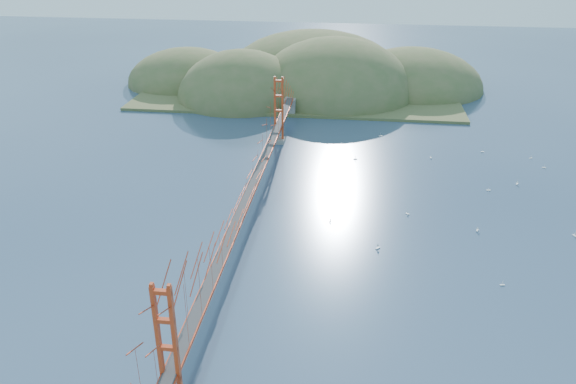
# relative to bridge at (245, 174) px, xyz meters

# --- Properties ---
(ground) EXTENTS (320.00, 320.00, 0.00)m
(ground) POSITION_rel_bridge_xyz_m (0.00, -0.18, -7.01)
(ground) COLOR #2F435E
(ground) RESTS_ON ground
(bridge) EXTENTS (2.20, 94.40, 12.00)m
(bridge) POSITION_rel_bridge_xyz_m (0.00, 0.00, 0.00)
(bridge) COLOR gray
(bridge) RESTS_ON ground
(far_headlands) EXTENTS (84.00, 58.00, 25.00)m
(far_headlands) POSITION_rel_bridge_xyz_m (2.21, 68.33, -7.01)
(far_headlands) COLOR brown
(far_headlands) RESTS_ON ground
(sailboat_2) EXTENTS (0.52, 0.44, 0.60)m
(sailboat_2) POSITION_rel_bridge_xyz_m (29.87, -9.87, -6.87)
(sailboat_2) COLOR white
(sailboat_2) RESTS_ON ground
(sailboat_4) EXTENTS (0.58, 0.61, 0.68)m
(sailboat_4) POSITION_rel_bridge_xyz_m (29.25, 1.89, -6.86)
(sailboat_4) COLOR white
(sailboat_4) RESTS_ON ground
(sailboat_16) EXTENTS (0.59, 0.59, 0.62)m
(sailboat_16) POSITION_rel_bridge_xyz_m (20.80, 5.32, -6.87)
(sailboat_16) COLOR white
(sailboat_16) RESTS_ON ground
(sailboat_17) EXTENTS (0.58, 0.53, 0.65)m
(sailboat_17) POSITION_rel_bridge_xyz_m (43.23, 23.82, -6.86)
(sailboat_17) COLOR white
(sailboat_17) RESTS_ON ground
(sailboat_8) EXTENTS (0.56, 0.56, 0.61)m
(sailboat_8) POSITION_rel_bridge_xyz_m (42.15, 27.66, -6.87)
(sailboat_8) COLOR white
(sailboat_8) RESTS_ON ground
(sailboat_0) EXTENTS (0.50, 0.52, 0.59)m
(sailboat_0) POSITION_rel_bridge_xyz_m (10.72, 2.03, -6.87)
(sailboat_0) COLOR white
(sailboat_0) RESTS_ON ground
(sailboat_7) EXTENTS (0.59, 0.55, 0.67)m
(sailboat_7) POSITION_rel_bridge_xyz_m (34.77, 29.52, -6.86)
(sailboat_7) COLOR white
(sailboat_7) RESTS_ON ground
(sailboat_3) EXTENTS (0.65, 0.62, 0.73)m
(sailboat_3) POSITION_rel_bridge_xyz_m (13.51, 23.64, -6.85)
(sailboat_3) COLOR white
(sailboat_3) RESTS_ON ground
(sailboat_5) EXTENTS (0.65, 0.66, 0.74)m
(sailboat_5) POSITION_rel_bridge_xyz_m (40.99, 2.07, -6.85)
(sailboat_5) COLOR white
(sailboat_5) RESTS_ON ground
(sailboat_14) EXTENTS (0.71, 0.71, 0.74)m
(sailboat_14) POSITION_rel_bridge_xyz_m (16.73, -3.98, -6.85)
(sailboat_14) COLOR white
(sailboat_14) RESTS_ON ground
(sailboat_9) EXTENTS (0.64, 0.64, 0.72)m
(sailboat_9) POSITION_rel_bridge_xyz_m (37.50, 16.89, -6.85)
(sailboat_9) COLOR white
(sailboat_9) RESTS_ON ground
(sailboat_15) EXTENTS (0.49, 0.50, 0.56)m
(sailboat_15) POSITION_rel_bridge_xyz_m (25.86, 25.83, -6.87)
(sailboat_15) COLOR white
(sailboat_15) RESTS_ON ground
(sailboat_12) EXTENTS (0.63, 0.50, 0.74)m
(sailboat_12) POSITION_rel_bridge_xyz_m (17.85, 35.18, -6.85)
(sailboat_12) COLOR white
(sailboat_12) RESTS_ON ground
(sailboat_extra_1) EXTENTS (0.57, 0.48, 0.66)m
(sailboat_extra_1) POSITION_rel_bridge_xyz_m (32.89, 14.16, -6.86)
(sailboat_extra_1) COLOR white
(sailboat_extra_1) RESTS_ON ground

